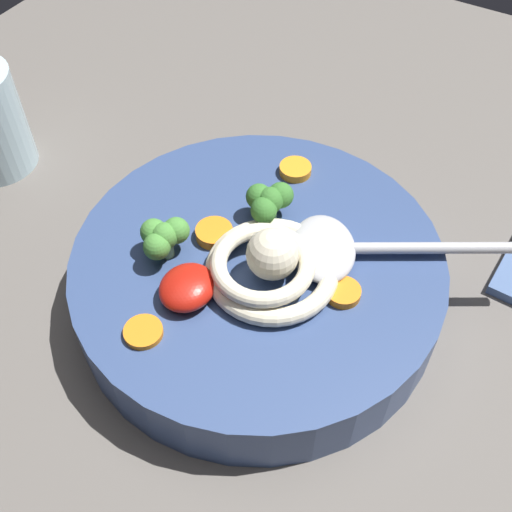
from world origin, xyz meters
TOP-DOWN VIEW (x-y plane):
  - table_slab at (0.00, 0.00)cm, footprint 90.90×90.90cm
  - soup_bowl at (3.48, -0.14)cm, footprint 25.85×25.85cm
  - noodle_pile at (4.55, 1.51)cm, footprint 9.77×9.57cm
  - soup_spoon at (0.47, 4.95)cm, footprint 11.67×16.54cm
  - chili_sauce_dollop at (8.59, -2.25)cm, footprint 3.92×3.53cm
  - broccoli_floret_front at (6.44, -5.58)cm, footprint 3.59×3.09cm
  - broccoli_floret_right at (0.01, -1.16)cm, footprint 3.64×3.14cm
  - carrot_slice_far at (-5.24, -1.77)cm, footprint 2.45×2.45cm
  - carrot_slice_beside_noodles at (12.43, -2.98)cm, footprint 2.46×2.46cm
  - carrot_slice_near_spoon at (3.43, -3.56)cm, footprint 2.61×2.61cm
  - carrot_slice_beside_chili at (3.50, 6.40)cm, footprint 2.32×2.32cm

SIDE VIEW (x-z plane):
  - table_slab at x=0.00cm, z-range 0.00..2.95cm
  - soup_bowl at x=3.48cm, z-range 3.02..7.62cm
  - carrot_slice_beside_noodles at x=12.43cm, z-range 7.54..7.97cm
  - carrot_slice_beside_chili at x=3.50cm, z-range 7.54..8.16cm
  - carrot_slice_far at x=-5.24cm, z-range 7.54..8.21cm
  - carrot_slice_near_spoon at x=3.43cm, z-range 7.54..8.30cm
  - soup_spoon at x=0.47cm, z-range 7.54..9.14cm
  - chili_sauce_dollop at x=8.59cm, z-range 7.54..9.31cm
  - noodle_pile at x=4.55cm, z-range 6.80..10.73cm
  - broccoli_floret_front at x=6.44cm, z-range 7.90..10.74cm
  - broccoli_floret_right at x=0.01cm, z-range 7.91..10.79cm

